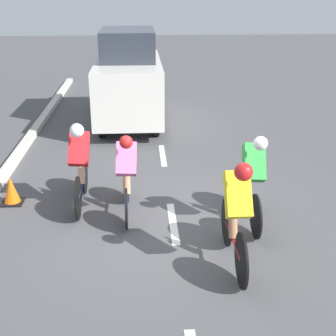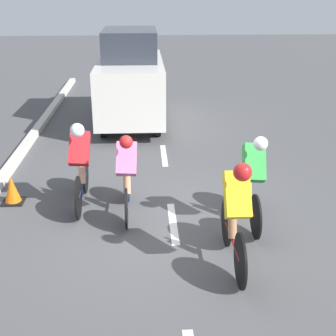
% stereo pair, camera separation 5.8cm
% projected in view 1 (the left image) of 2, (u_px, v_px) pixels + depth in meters
% --- Properties ---
extents(ground_plane, '(60.00, 60.00, 0.00)m').
position_uv_depth(ground_plane, '(173.00, 220.00, 7.58)').
color(ground_plane, '#4C4C4F').
extents(lane_stripe_mid, '(0.12, 1.40, 0.01)m').
position_uv_depth(lane_stripe_mid, '(173.00, 223.00, 7.50)').
color(lane_stripe_mid, white).
rests_on(lane_stripe_mid, ground).
extents(lane_stripe_far, '(0.12, 1.40, 0.01)m').
position_uv_depth(lane_stripe_far, '(163.00, 155.00, 10.47)').
color(lane_stripe_far, white).
rests_on(lane_stripe_far, ground).
extents(cyclist_pink, '(0.34, 1.63, 1.45)m').
position_uv_depth(cyclist_pink, '(127.00, 173.00, 7.48)').
color(cyclist_pink, black).
rests_on(cyclist_pink, ground).
extents(cyclist_green, '(0.36, 1.70, 1.53)m').
position_uv_depth(cyclist_green, '(252.00, 177.00, 7.21)').
color(cyclist_green, black).
rests_on(cyclist_green, ground).
extents(cyclist_red, '(0.35, 1.75, 1.54)m').
position_uv_depth(cyclist_red, '(80.00, 162.00, 7.78)').
color(cyclist_red, black).
rests_on(cyclist_red, ground).
extents(cyclist_yellow, '(0.32, 1.75, 1.59)m').
position_uv_depth(cyclist_yellow, '(237.00, 211.00, 6.05)').
color(cyclist_yellow, black).
rests_on(cyclist_yellow, ground).
extents(support_car, '(1.70, 4.13, 2.48)m').
position_uv_depth(support_car, '(129.00, 78.00, 12.57)').
color(support_car, black).
rests_on(support_car, ground).
extents(traffic_cone, '(0.36, 0.36, 0.49)m').
position_uv_depth(traffic_cone, '(11.00, 191.00, 8.10)').
color(traffic_cone, black).
rests_on(traffic_cone, ground).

